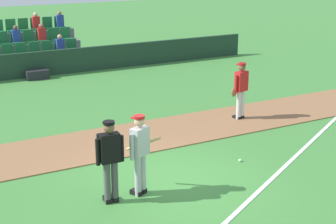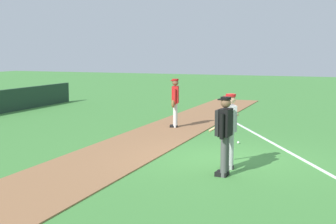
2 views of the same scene
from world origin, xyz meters
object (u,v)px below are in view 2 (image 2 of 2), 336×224
umpire_home_plate (224,131)px  runner_red_jersey (175,101)px  baseball (238,143)px  batter_grey_jersey (230,128)px

umpire_home_plate → runner_red_jersey: (5.51, 3.21, -0.04)m
umpire_home_plate → baseball: bearing=7.6°
batter_grey_jersey → runner_red_jersey: (4.82, 3.17, -0.01)m
baseball → runner_red_jersey: bearing=54.8°
umpire_home_plate → baseball: 3.73m
umpire_home_plate → baseball: (3.58, 0.48, -0.96)m
batter_grey_jersey → runner_red_jersey: same height
umpire_home_plate → runner_red_jersey: size_ratio=1.00×
batter_grey_jersey → umpire_home_plate: same height
batter_grey_jersey → runner_red_jersey: 5.77m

